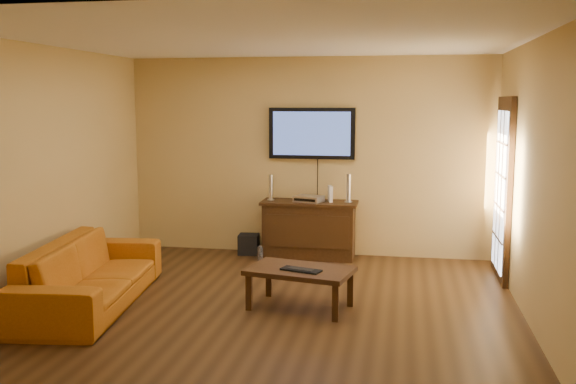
% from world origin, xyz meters
% --- Properties ---
extents(ground_plane, '(5.00, 5.00, 0.00)m').
position_xyz_m(ground_plane, '(0.00, 0.00, 0.00)').
color(ground_plane, '#301E0D').
rests_on(ground_plane, ground).
extents(room_walls, '(5.00, 5.00, 5.00)m').
position_xyz_m(room_walls, '(0.00, 0.62, 1.69)').
color(room_walls, tan).
rests_on(room_walls, ground).
extents(french_door, '(0.07, 1.02, 2.22)m').
position_xyz_m(french_door, '(2.46, 1.70, 1.05)').
color(french_door, black).
rests_on(french_door, ground).
extents(media_console, '(1.29, 0.49, 0.77)m').
position_xyz_m(media_console, '(0.05, 2.25, 0.39)').
color(media_console, black).
rests_on(media_console, ground).
extents(television, '(1.17, 0.08, 0.69)m').
position_xyz_m(television, '(0.05, 2.45, 1.67)').
color(television, black).
rests_on(television, ground).
extents(coffee_table, '(1.14, 0.82, 0.42)m').
position_xyz_m(coffee_table, '(0.28, 0.10, 0.36)').
color(coffee_table, black).
rests_on(coffee_table, ground).
extents(sofa, '(0.93, 2.34, 0.89)m').
position_xyz_m(sofa, '(-1.88, -0.18, 0.45)').
color(sofa, '#A95B12').
rests_on(sofa, ground).
extents(speaker_left, '(0.09, 0.09, 0.35)m').
position_xyz_m(speaker_left, '(-0.48, 2.27, 0.93)').
color(speaker_left, silver).
rests_on(speaker_left, media_console).
extents(speaker_right, '(0.10, 0.10, 0.38)m').
position_xyz_m(speaker_right, '(0.58, 2.28, 0.94)').
color(speaker_right, silver).
rests_on(speaker_right, media_console).
extents(av_receiver, '(0.42, 0.35, 0.08)m').
position_xyz_m(av_receiver, '(0.05, 2.22, 0.81)').
color(av_receiver, silver).
rests_on(av_receiver, media_console).
extents(game_console, '(0.08, 0.16, 0.21)m').
position_xyz_m(game_console, '(0.33, 2.28, 0.88)').
color(game_console, white).
rests_on(game_console, media_console).
extents(subwoofer, '(0.30, 0.30, 0.27)m').
position_xyz_m(subwoofer, '(-0.80, 2.30, 0.14)').
color(subwoofer, black).
rests_on(subwoofer, ground).
extents(bottle, '(0.07, 0.07, 0.22)m').
position_xyz_m(bottle, '(-0.55, 1.91, 0.10)').
color(bottle, white).
rests_on(bottle, ground).
extents(keyboard, '(0.43, 0.27, 0.02)m').
position_xyz_m(keyboard, '(0.30, 0.01, 0.43)').
color(keyboard, black).
rests_on(keyboard, coffee_table).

